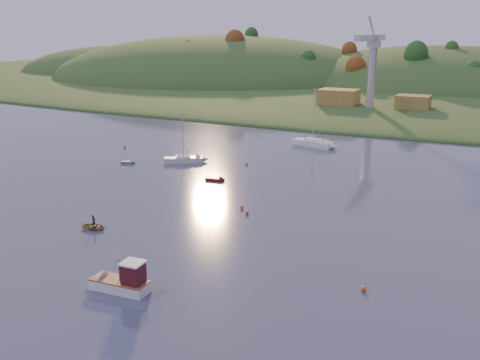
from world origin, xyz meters
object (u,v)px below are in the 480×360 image
at_px(sailboat_far, 313,143).
at_px(canoe, 94,227).
at_px(sailboat_near, 183,159).
at_px(grey_dinghy, 130,162).
at_px(red_tender, 218,180).
at_px(fishing_boat, 116,281).

distance_m(sailboat_far, canoe, 59.60).
height_order(sailboat_near, grey_dinghy, sailboat_near).
height_order(canoe, red_tender, red_tender).
relative_size(fishing_boat, canoe, 2.16).
bearing_deg(red_tender, sailboat_near, 136.76).
height_order(sailboat_near, canoe, sailboat_near).
bearing_deg(red_tender, sailboat_far, 73.24).
relative_size(sailboat_far, canoe, 3.97).
distance_m(sailboat_near, sailboat_far, 29.78).
distance_m(fishing_boat, grey_dinghy, 50.64).
height_order(sailboat_near, sailboat_far, sailboat_far).
relative_size(fishing_boat, sailboat_far, 0.54).
bearing_deg(fishing_boat, sailboat_near, -68.58).
xyz_separation_m(sailboat_far, canoe, (-8.02, -59.05, -0.46)).
height_order(fishing_boat, grey_dinghy, fishing_boat).
relative_size(sailboat_near, grey_dinghy, 3.41).
bearing_deg(grey_dinghy, canoe, -79.68).
bearing_deg(canoe, grey_dinghy, 22.45).
relative_size(fishing_boat, grey_dinghy, 2.34).
height_order(fishing_boat, sailboat_far, sailboat_far).
distance_m(canoe, red_tender, 26.33).
xyz_separation_m(sailboat_far, red_tender, (-4.87, -32.91, -0.54)).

